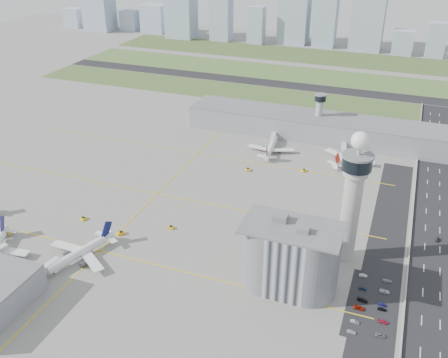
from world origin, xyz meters
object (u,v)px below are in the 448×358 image
(tug_1, at_px, (83,218))
(tug_2, at_px, (121,233))
(car_lot_1, at_px, (355,322))
(jet_bridge_far_0, at_px, (274,136))
(tug_5, at_px, (304,170))
(car_lot_3, at_px, (363,300))
(tug_0, at_px, (10,231))
(car_lot_5, at_px, (363,275))
(secondary_tower, at_px, (319,111))
(airplane_far_b, at_px, (350,152))
(airplane_near_c, at_px, (76,250))
(airplane_far_a, at_px, (271,144))
(car_hw_4, at_px, (428,133))
(tug_4, at_px, (248,169))
(car_hw_1, at_px, (438,240))
(car_lot_2, at_px, (359,308))
(car_lot_6, at_px, (381,335))
(jet_bridge_near_2, at_px, (35,279))
(admin_building, at_px, (290,257))
(tug_3, at_px, (171,227))
(control_tower, at_px, (353,193))
(car_lot_7, at_px, (383,322))
(car_lot_9, at_px, (382,305))
(car_lot_0, at_px, (351,332))
(car_lot_8, at_px, (382,309))
(car_lot_10, at_px, (385,291))
(car_lot_11, at_px, (387,281))
(jet_bridge_far_1, at_px, (343,146))
(car_lot_4, at_px, (363,289))

(tug_1, height_order, tug_2, tug_2)
(car_lot_1, bearing_deg, jet_bridge_far_0, 25.70)
(tug_5, height_order, car_lot_3, tug_5)
(tug_0, height_order, car_lot_5, tug_0)
(secondary_tower, height_order, car_lot_5, secondary_tower)
(airplane_far_b, distance_m, car_lot_5, 122.87)
(airplane_near_c, height_order, airplane_far_a, airplane_near_c)
(car_hw_4, bearing_deg, tug_4, -128.64)
(car_hw_1, bearing_deg, car_lot_5, -118.40)
(tug_4, bearing_deg, tug_0, 28.44)
(car_lot_3, bearing_deg, car_lot_2, 179.09)
(car_lot_6, xyz_separation_m, car_hw_1, (20.59, 76.62, 0.06))
(jet_bridge_near_2, bearing_deg, airplane_far_a, -8.83)
(admin_building, height_order, tug_3, admin_building)
(control_tower, distance_m, car_lot_7, 56.19)
(control_tower, relative_size, car_lot_9, 19.40)
(car_lot_6, bearing_deg, car_hw_1, -14.23)
(car_lot_1, distance_m, car_lot_5, 30.77)
(tug_4, height_order, car_lot_2, tug_4)
(tug_3, height_order, car_hw_1, tug_3)
(airplane_far_b, relative_size, car_lot_9, 12.66)
(car_lot_0, height_order, car_lot_8, car_lot_0)
(airplane_far_a, relative_size, tug_5, 13.15)
(tug_2, relative_size, car_lot_10, 0.78)
(airplane_far_a, xyz_separation_m, car_lot_5, (76.68, -115.42, -4.78))
(car_lot_2, bearing_deg, airplane_near_c, 98.60)
(tug_1, height_order, car_lot_10, tug_1)
(control_tower, height_order, car_lot_11, control_tower)
(secondary_tower, height_order, airplane_near_c, secondary_tower)
(car_lot_1, bearing_deg, car_lot_7, -69.15)
(tug_4, relative_size, tug_5, 1.15)
(tug_1, height_order, car_lot_9, tug_1)
(tug_5, relative_size, car_lot_10, 0.68)
(tug_4, relative_size, car_lot_8, 0.95)
(car_lot_0, xyz_separation_m, car_lot_10, (10.05, 29.22, -0.02))
(tug_2, height_order, tug_4, tug_4)
(jet_bridge_far_0, xyz_separation_m, car_hw_4, (104.93, 50.25, -2.23))
(control_tower, distance_m, car_lot_8, 50.98)
(jet_bridge_far_0, relative_size, car_lot_11, 3.36)
(secondary_tower, distance_m, admin_building, 173.43)
(tug_1, distance_m, car_lot_8, 157.15)
(tug_1, bearing_deg, car_lot_0, 177.00)
(car_lot_9, bearing_deg, admin_building, 101.39)
(tug_5, distance_m, car_lot_6, 140.77)
(jet_bridge_far_1, xyz_separation_m, car_lot_10, (40.43, -143.77, -2.25))
(jet_bridge_far_1, xyz_separation_m, car_lot_7, (41.54, -162.82, -2.25))
(control_tower, relative_size, car_lot_4, 20.04)
(secondary_tower, bearing_deg, tug_2, -112.47)
(car_lot_7, height_order, car_lot_9, car_lot_7)
(tug_5, relative_size, car_lot_1, 0.80)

